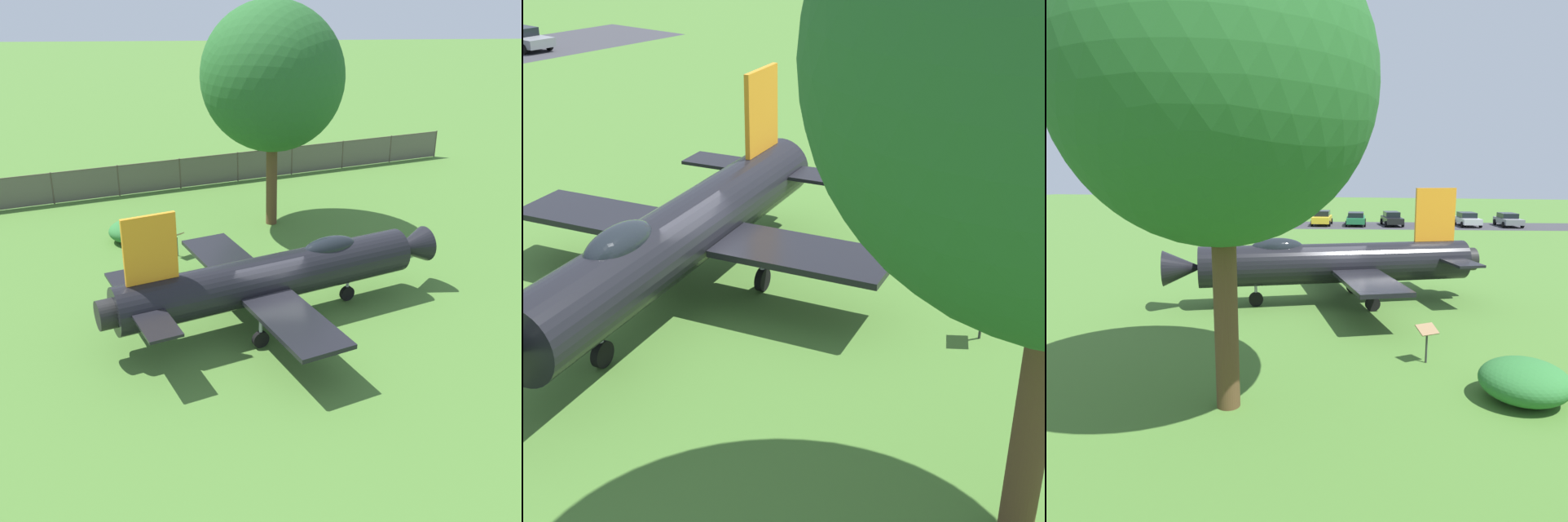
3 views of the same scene
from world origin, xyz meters
The scene contains 12 objects.
ground_plane centered at (0.00, 0.00, 0.00)m, with size 200.00×200.00×0.00m, color #47722D.
parking_strip centered at (-2.24, -33.70, 0.00)m, with size 42.32×8.00×0.00m, color #38383D.
display_jet centered at (0.34, 0.15, 1.77)m, with size 12.84×10.02×4.89m.
shade_tree centered at (0.80, 9.96, 7.30)m, with size 6.82×7.21×10.79m.
shrub_near_fence centered at (-6.08, 8.03, 0.51)m, with size 2.15×2.09×1.02m.
info_plaque centered at (-3.77, 6.08, 0.85)m, with size 0.72×0.68×1.14m.
parked_car_gray centered at (-12.31, -35.53, 0.74)m, with size 2.68×4.89×1.41m.
parked_car_silver centered at (-8.07, -34.81, 0.76)m, with size 2.78×5.00×1.47m.
parked_car_white centered at (-4.44, -34.18, 0.78)m, with size 2.33×4.49×1.53m.
parked_car_black centered at (-0.11, -33.44, 0.77)m, with size 2.85×4.99×1.50m.
parked_car_green centered at (3.71, -32.58, 0.76)m, with size 2.60×4.97×1.46m.
parked_car_yellow centered at (7.40, -32.14, 0.80)m, with size 2.47×4.52×1.57m.
Camera 3 is at (-3.56, 20.00, 5.43)m, focal length 33.35 mm.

